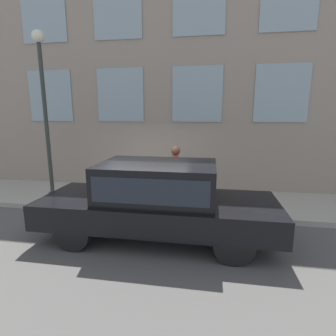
{
  "coord_description": "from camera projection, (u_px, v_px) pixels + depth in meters",
  "views": [
    {
      "loc": [
        -6.63,
        -1.87,
        2.79
      ],
      "look_at": [
        0.73,
        -0.65,
        1.24
      ],
      "focal_mm": 28.0,
      "sensor_mm": 36.0,
      "label": 1
    }
  ],
  "objects": [
    {
      "name": "fire_hydrant",
      "position": [
        160.0,
        191.0,
        7.59
      ],
      "size": [
        0.3,
        0.43,
        0.86
      ],
      "color": "red",
      "rests_on": "sidewalk"
    },
    {
      "name": "street_lamp",
      "position": [
        44.0,
        97.0,
        7.93
      ],
      "size": [
        0.36,
        0.36,
        5.02
      ],
      "color": "#2D332D",
      "rests_on": "sidewalk"
    },
    {
      "name": "ground_plane",
      "position": [
        141.0,
        216.0,
        7.27
      ],
      "size": [
        80.0,
        80.0,
        0.0
      ],
      "primitive_type": "plane",
      "color": "#514F4C"
    },
    {
      "name": "parked_car_black_near",
      "position": [
        158.0,
        197.0,
        5.85
      ],
      "size": [
        1.93,
        5.23,
        1.74
      ],
      "color": "black",
      "rests_on": "ground_plane"
    },
    {
      "name": "building_facade",
      "position": [
        159.0,
        65.0,
        8.98
      ],
      "size": [
        0.33,
        40.0,
        8.83
      ],
      "color": "gray",
      "rests_on": "ground_plane"
    },
    {
      "name": "sidewalk",
      "position": [
        151.0,
        199.0,
        8.49
      ],
      "size": [
        2.55,
        60.0,
        0.15
      ],
      "color": "#A8A093",
      "rests_on": "ground_plane"
    },
    {
      "name": "person",
      "position": [
        176.0,
        169.0,
        7.8
      ],
      "size": [
        0.41,
        0.27,
        1.71
      ],
      "rotation": [
        0.0,
        0.0,
        -1.48
      ],
      "color": "#726651",
      "rests_on": "sidewalk"
    }
  ]
}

